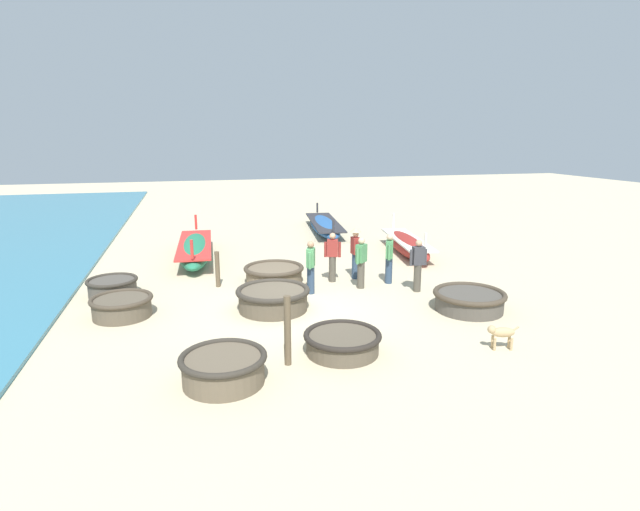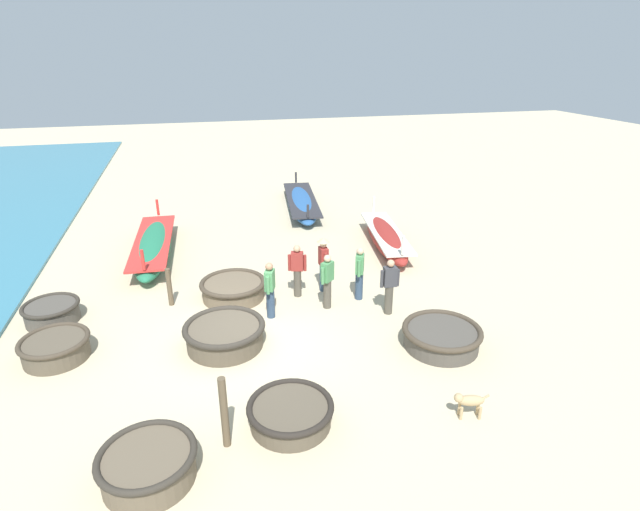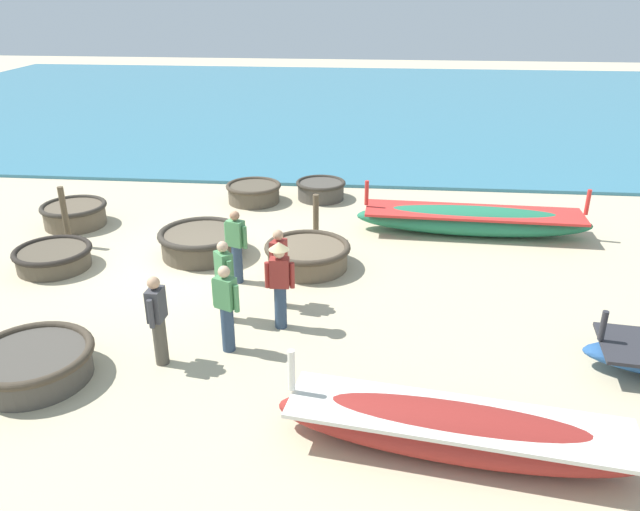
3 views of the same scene
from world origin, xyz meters
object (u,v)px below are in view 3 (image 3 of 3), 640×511
(coracle_center, at_px, (33,363))
(coracle_far_left, at_px, (75,214))
(fisherman_by_coracle, at_px, (280,279))
(fisherman_hauling, at_px, (226,306))
(mooring_post_shoreline, at_px, (65,217))
(coracle_far_right, at_px, (308,255))
(long_boat_white_hull, at_px, (472,220))
(fisherman_standing_left, at_px, (158,318))
(long_boat_red_hull, at_px, (456,431))
(fisherman_crouching, at_px, (279,266))
(coracle_beside_post, at_px, (321,189))
(fisherman_standing_right, at_px, (225,279))
(coracle_front_right, at_px, (254,192))
(mooring_post_inland, at_px, (316,216))
(fisherman_with_hat, at_px, (236,245))
(coracle_tilted, at_px, (53,257))
(coracle_front_left, at_px, (202,242))

(coracle_center, relative_size, coracle_far_left, 1.16)
(coracle_far_left, height_order, fisherman_by_coracle, fisherman_by_coracle)
(fisherman_hauling, bearing_deg, mooring_post_shoreline, -130.51)
(coracle_far_right, relative_size, coracle_far_left, 1.15)
(long_boat_white_hull, bearing_deg, coracle_far_right, -58.38)
(coracle_far_left, height_order, fisherman_standing_left, fisherman_standing_left)
(long_boat_red_hull, relative_size, fisherman_crouching, 3.15)
(coracle_beside_post, xyz_separation_m, fisherman_standing_right, (7.18, -1.05, 0.55))
(coracle_far_left, relative_size, fisherman_standing_right, 1.05)
(fisherman_hauling, xyz_separation_m, fisherman_crouching, (-1.65, 0.62, 0.00))
(coracle_front_right, xyz_separation_m, fisherman_hauling, (7.72, 1.09, 0.54))
(coracle_far_left, height_order, coracle_beside_post, coracle_far_left)
(coracle_beside_post, bearing_deg, fisherman_by_coracle, -0.12)
(mooring_post_inland, bearing_deg, fisherman_with_hat, -27.72)
(coracle_tilted, bearing_deg, fisherman_hauling, 57.65)
(coracle_front_left, bearing_deg, coracle_far_left, -112.26)
(coracle_center, height_order, fisherman_by_coracle, fisherman_by_coracle)
(fisherman_by_coracle, bearing_deg, long_boat_white_hull, 141.14)
(fisherman_standing_right, height_order, fisherman_by_coracle, fisherman_by_coracle)
(coracle_far_right, xyz_separation_m, fisherman_crouching, (1.82, -0.33, 0.54))
(coracle_far_left, xyz_separation_m, coracle_beside_post, (-2.76, 6.07, -0.03))
(coracle_front_right, relative_size, fisherman_hauling, 0.99)
(fisherman_hauling, bearing_deg, coracle_tilted, -122.35)
(coracle_front_left, height_order, mooring_post_inland, mooring_post_inland)
(coracle_tilted, height_order, coracle_beside_post, coracle_beside_post)
(mooring_post_shoreline, bearing_deg, coracle_front_right, 133.78)
(long_boat_red_hull, height_order, fisherman_standing_left, fisherman_standing_left)
(coracle_front_left, relative_size, mooring_post_inland, 1.77)
(long_boat_white_hull, bearing_deg, long_boat_red_hull, -8.54)
(coracle_beside_post, distance_m, fisherman_with_hat, 5.74)
(coracle_front_left, height_order, coracle_far_left, coracle_front_left)
(coracle_front_left, distance_m, fisherman_by_coracle, 3.87)
(coracle_front_left, distance_m, coracle_beside_post, 4.88)
(coracle_front_right, xyz_separation_m, long_boat_red_hull, (9.93, 4.65, 0.07))
(coracle_far_left, bearing_deg, mooring_post_inland, 87.82)
(fisherman_standing_right, distance_m, mooring_post_shoreline, 5.52)
(long_boat_red_hull, distance_m, mooring_post_inland, 7.86)
(coracle_beside_post, distance_m, fisherman_by_coracle, 7.37)
(coracle_front_left, distance_m, coracle_far_right, 2.52)
(fisherman_by_coracle, bearing_deg, coracle_center, -61.40)
(coracle_tilted, bearing_deg, coracle_far_right, 95.88)
(coracle_center, distance_m, fisherman_standing_right, 3.40)
(coracle_tilted, xyz_separation_m, fisherman_crouching, (1.25, 5.19, 0.58))
(long_boat_red_hull, bearing_deg, long_boat_white_hull, 171.46)
(long_boat_red_hull, xyz_separation_m, mooring_post_inland, (-7.41, -2.62, 0.19))
(coracle_tilted, distance_m, fisherman_with_hat, 4.21)
(coracle_front_left, height_order, fisherman_standing_left, fisherman_standing_left)
(mooring_post_shoreline, distance_m, mooring_post_inland, 5.88)
(fisherman_crouching, bearing_deg, long_boat_red_hull, 37.37)
(coracle_far_left, height_order, mooring_post_inland, mooring_post_inland)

